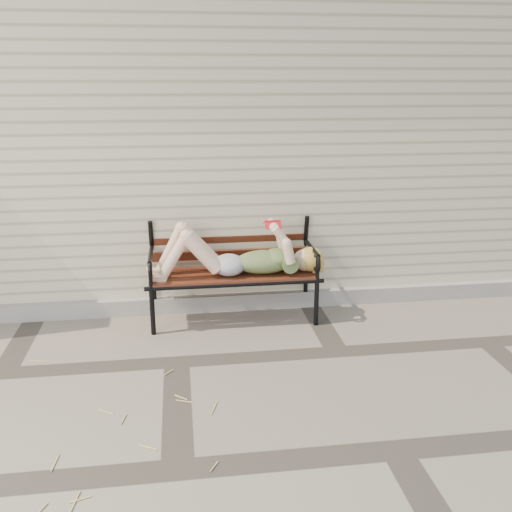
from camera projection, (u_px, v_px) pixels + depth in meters
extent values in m
plane|color=#75695A|center=(177.00, 362.00, 4.30)|extent=(80.00, 80.00, 0.00)
cube|color=beige|center=(170.00, 127.00, 6.69)|extent=(8.00, 4.00, 3.00)
cube|color=#9E9A8F|center=(176.00, 305.00, 5.20)|extent=(8.00, 0.10, 0.15)
cylinder|color=black|center=(152.00, 311.00, 4.71)|extent=(0.04, 0.04, 0.42)
cylinder|color=black|center=(154.00, 292.00, 5.11)|extent=(0.04, 0.04, 0.42)
cylinder|color=black|center=(316.00, 302.00, 4.89)|extent=(0.04, 0.04, 0.42)
cylinder|color=black|center=(306.00, 285.00, 5.29)|extent=(0.04, 0.04, 0.42)
cube|color=#5B2A17|center=(233.00, 274.00, 4.94)|extent=(1.43, 0.46, 0.03)
cylinder|color=black|center=(236.00, 285.00, 4.74)|extent=(1.50, 0.04, 0.04)
cylinder|color=black|center=(231.00, 269.00, 5.14)|extent=(1.50, 0.04, 0.04)
torus|color=black|center=(229.00, 213.00, 5.10)|extent=(0.26, 0.03, 0.26)
ellipsoid|color=#0A3246|center=(264.00, 262.00, 4.91)|extent=(0.51, 0.29, 0.20)
ellipsoid|color=#0A3246|center=(277.00, 258.00, 4.92)|extent=(0.24, 0.28, 0.15)
ellipsoid|color=#A4A3A8|center=(229.00, 265.00, 4.88)|extent=(0.28, 0.32, 0.18)
sphere|color=beige|center=(305.00, 260.00, 4.96)|extent=(0.21, 0.21, 0.21)
ellipsoid|color=gold|center=(311.00, 259.00, 4.96)|extent=(0.23, 0.24, 0.22)
cube|color=red|center=(273.00, 221.00, 4.82)|extent=(0.13, 0.02, 0.02)
cube|color=white|center=(273.00, 225.00, 4.79)|extent=(0.13, 0.08, 0.05)
cube|color=white|center=(272.00, 223.00, 4.86)|extent=(0.13, 0.08, 0.05)
cube|color=red|center=(273.00, 225.00, 4.78)|extent=(0.14, 0.09, 0.05)
cube|color=red|center=(272.00, 223.00, 4.86)|extent=(0.14, 0.09, 0.05)
cylinder|color=#E1C96E|center=(38.00, 403.00, 3.74)|extent=(0.07, 0.13, 0.01)
cylinder|color=#E1C96E|center=(82.00, 367.00, 4.21)|extent=(0.06, 0.15, 0.01)
cylinder|color=#E1C96E|center=(89.00, 355.00, 4.40)|extent=(0.14, 0.01, 0.01)
cylinder|color=#E1C96E|center=(29.00, 386.00, 3.96)|extent=(0.13, 0.11, 0.01)
cylinder|color=#E1C96E|center=(165.00, 395.00, 3.85)|extent=(0.05, 0.08, 0.01)
cylinder|color=#E1C96E|center=(138.00, 426.00, 3.50)|extent=(0.08, 0.11, 0.01)
cylinder|color=#E1C96E|center=(147.00, 362.00, 4.29)|extent=(0.15, 0.06, 0.01)
cylinder|color=#E1C96E|center=(108.00, 375.00, 4.11)|extent=(0.04, 0.08, 0.01)
cylinder|color=#E1C96E|center=(46.00, 373.00, 4.13)|extent=(0.12, 0.11, 0.01)
cylinder|color=#E1C96E|center=(50.00, 487.00, 2.98)|extent=(0.10, 0.12, 0.01)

